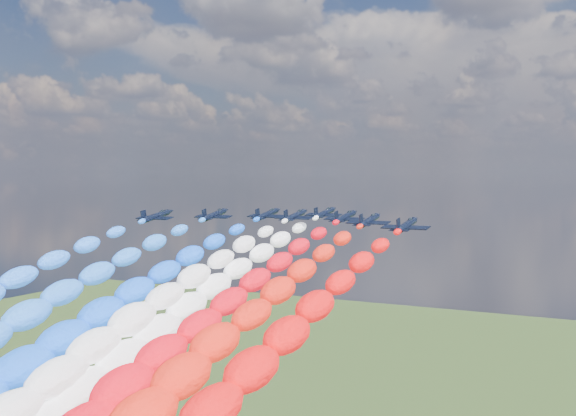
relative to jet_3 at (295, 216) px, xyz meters
The scene contains 15 objects.
jet_0 29.65m from the jet_3, 149.98° to the right, with size 8.44×11.32×2.49m, color black, non-canonical shape.
jet_1 18.00m from the jet_3, 163.42° to the right, with size 8.44×11.32×2.49m, color black, non-canonical shape.
trail_1 67.10m from the jet_3, 105.36° to the right, with size 7.17×113.04×37.85m, color blue, non-canonical shape.
jet_2 8.11m from the jet_3, 166.86° to the left, with size 8.44×11.32×2.49m, color black, non-canonical shape.
trail_2 58.65m from the jet_3, 98.05° to the right, with size 7.17×113.04×37.85m, color blue, non-canonical shape.
jet_3 is the anchor object (origin of this frame).
trail_3 59.89m from the jet_3, 90.00° to the right, with size 7.17×113.04×37.85m, color white, non-canonical shape.
jet_4 12.22m from the jet_3, 83.90° to the left, with size 8.44×11.32×2.49m, color black, non-canonical shape.
trail_4 48.31m from the jet_3, 88.36° to the right, with size 7.17×113.04×37.85m, color white, non-canonical shape.
jet_5 11.30m from the jet_3, ahead, with size 8.44×11.32×2.49m, color black, non-canonical shape.
trail_5 60.02m from the jet_3, 78.77° to the right, with size 7.17×113.04×37.85m, color red, non-canonical shape.
jet_6 20.99m from the jet_3, 19.52° to the right, with size 8.44×11.32×2.49m, color black, non-canonical shape.
trail_6 69.54m from the jet_3, 72.99° to the right, with size 7.17×113.04×37.85m, color red, non-canonical shape.
jet_7 34.19m from the jet_3, 27.55° to the right, with size 8.44×11.32×2.49m, color black, non-canonical shape.
trail_7 81.11m from the jet_3, 67.58° to the right, with size 7.17×113.04×37.85m, color red, non-canonical shape.
Camera 1 is at (70.99, -130.79, 100.41)m, focal length 46.34 mm.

